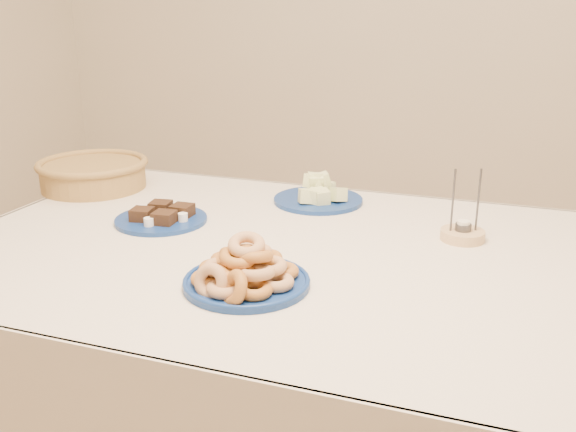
% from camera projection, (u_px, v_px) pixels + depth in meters
% --- Properties ---
extents(dining_table, '(1.71, 1.11, 0.75)m').
position_uv_depth(dining_table, '(295.00, 290.00, 1.57)').
color(dining_table, brown).
rests_on(dining_table, ground).
extents(donut_platter, '(0.34, 0.34, 0.12)m').
position_uv_depth(donut_platter, '(245.00, 272.00, 1.32)').
color(donut_platter, navy).
rests_on(donut_platter, dining_table).
extents(melon_plate, '(0.33, 0.33, 0.09)m').
position_uv_depth(melon_plate, '(319.00, 195.00, 1.89)').
color(melon_plate, navy).
rests_on(melon_plate, dining_table).
extents(brownie_plate, '(0.26, 0.26, 0.04)m').
position_uv_depth(brownie_plate, '(161.00, 217.00, 1.72)').
color(brownie_plate, navy).
rests_on(brownie_plate, dining_table).
extents(wicker_basket, '(0.46, 0.46, 0.09)m').
position_uv_depth(wicker_basket, '(93.00, 173.00, 2.03)').
color(wicker_basket, brown).
rests_on(wicker_basket, dining_table).
extents(candle_holder, '(0.14, 0.14, 0.18)m').
position_uv_depth(candle_holder, '(463.00, 233.00, 1.59)').
color(candle_holder, tan).
rests_on(candle_holder, dining_table).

